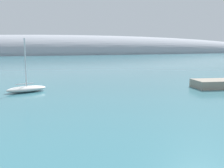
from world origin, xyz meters
The scene contains 2 objects.
distant_ridge centered at (22.49, 200.92, 0.00)m, with size 392.43×59.16×28.42m, color #999EA8.
sailboat_white_near_shore centered at (-10.21, 36.55, 0.52)m, with size 6.27×4.01×7.86m.
Camera 1 is at (-10.61, -4.16, 6.88)m, focal length 42.77 mm.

